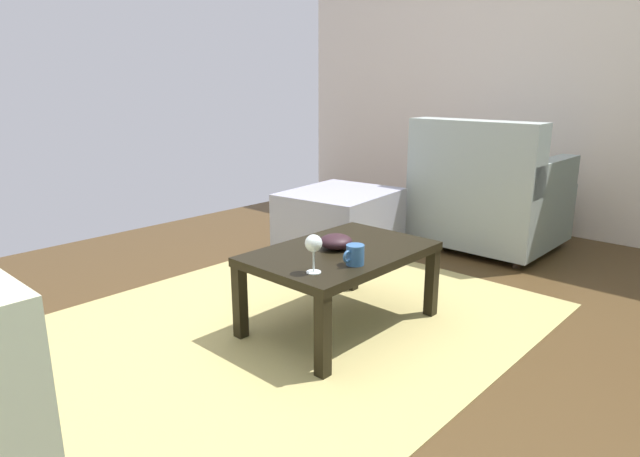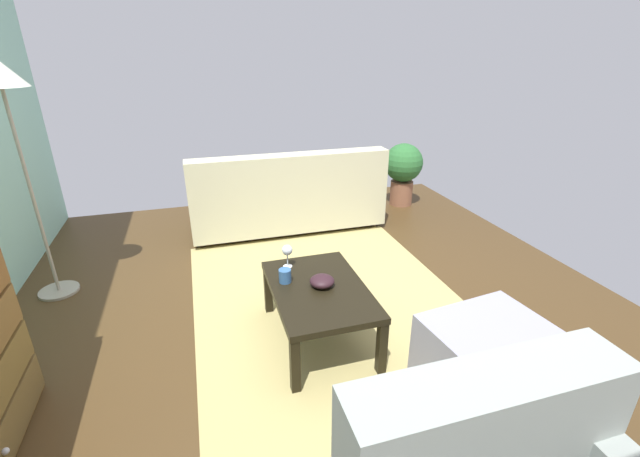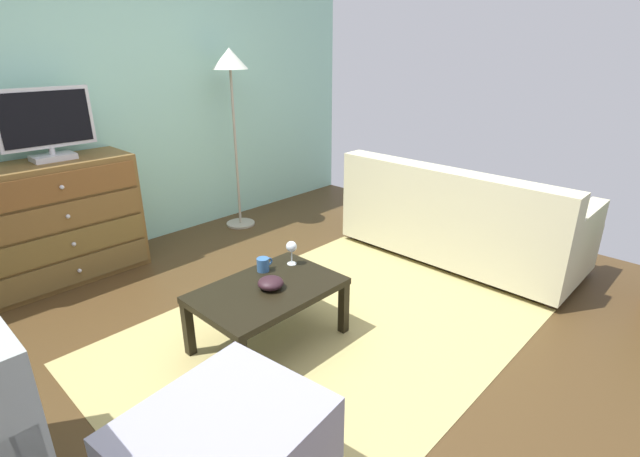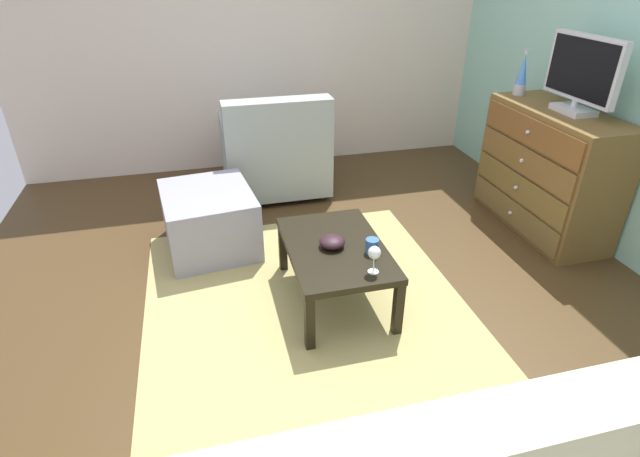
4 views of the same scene
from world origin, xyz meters
The scene contains 11 objects.
ground_plane centered at (0.00, 0.00, -0.03)m, with size 5.43×4.64×0.05m, color #46321A.
wall_accent_rear centered at (0.00, 2.08, 1.28)m, with size 5.43×0.12×2.56m, color #95CEBA.
area_rug centered at (0.20, -0.20, 0.00)m, with size 2.60×1.90×0.01m, color tan.
dresser centered at (-0.59, 1.77, 0.46)m, with size 1.12×0.49×0.91m.
tv centered at (-0.52, 1.79, 1.17)m, with size 0.63×0.18×0.50m.
coffee_table centered at (-0.08, -0.01, 0.33)m, with size 0.84×0.56×0.38m.
wine_glass centered at (0.23, 0.11, 0.49)m, with size 0.07×0.07×0.16m.
mug centered at (0.05, 0.17, 0.42)m, with size 0.11×0.08×0.08m.
bowl_decorative centered at (-0.07, -0.03, 0.41)m, with size 0.15×0.15×0.07m, color black.
couch_large centered at (1.81, -0.22, 0.32)m, with size 0.85×1.89×0.81m.
standing_lamp centered at (1.03, 1.72, 1.42)m, with size 0.32×0.32×1.66m.
Camera 3 is at (-1.58, -1.86, 1.68)m, focal length 26.03 mm.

